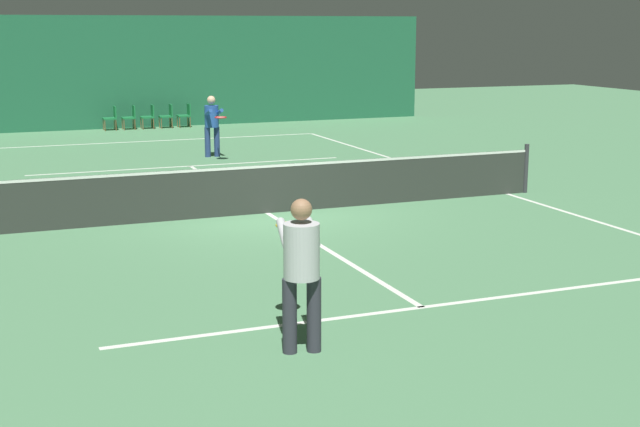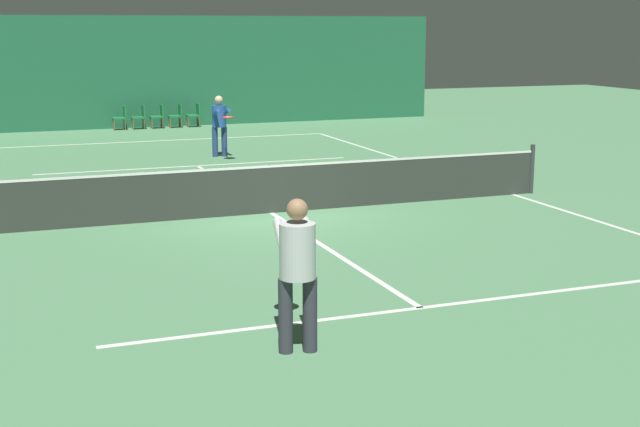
{
  "view_description": "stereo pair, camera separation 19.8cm",
  "coord_description": "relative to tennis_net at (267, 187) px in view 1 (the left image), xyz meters",
  "views": [
    {
      "loc": [
        -5.31,
        -16.21,
        3.59
      ],
      "look_at": [
        -0.81,
        -4.83,
        1.0
      ],
      "focal_mm": 50.0,
      "sensor_mm": 36.0,
      "label": 1
    },
    {
      "loc": [
        -5.13,
        -16.28,
        3.59
      ],
      "look_at": [
        -0.81,
        -4.83,
        1.0
      ],
      "focal_mm": 50.0,
      "sensor_mm": 36.0,
      "label": 2
    }
  ],
  "objects": [
    {
      "name": "tennis_net",
      "position": [
        0.0,
        0.0,
        0.0
      ],
      "size": [
        12.0,
        0.1,
        1.07
      ],
      "color": "#2D332D",
      "rests_on": "ground"
    },
    {
      "name": "court_line_centre",
      "position": [
        0.0,
        0.0,
        -0.51
      ],
      "size": [
        0.1,
        12.8,
        0.0
      ],
      "color": "silver",
      "rests_on": "ground"
    },
    {
      "name": "courtside_chair_0",
      "position": [
        -0.64,
        15.39,
        -0.03
      ],
      "size": [
        0.44,
        0.44,
        0.84
      ],
      "rotation": [
        0.0,
        0.0,
        -1.57
      ],
      "color": "brown",
      "rests_on": "ground"
    },
    {
      "name": "courtside_chair_4",
      "position": [
        2.0,
        15.39,
        -0.03
      ],
      "size": [
        0.44,
        0.44,
        0.84
      ],
      "rotation": [
        0.0,
        0.0,
        -1.57
      ],
      "color": "brown",
      "rests_on": "ground"
    },
    {
      "name": "court_line_service_far",
      "position": [
        0.0,
        6.4,
        -0.51
      ],
      "size": [
        8.25,
        0.1,
        0.0
      ],
      "color": "silver",
      "rests_on": "ground"
    },
    {
      "name": "courtside_chair_1",
      "position": [
        0.02,
        15.39,
        -0.03
      ],
      "size": [
        0.44,
        0.44,
        0.84
      ],
      "rotation": [
        0.0,
        0.0,
        -1.57
      ],
      "color": "brown",
      "rests_on": "ground"
    },
    {
      "name": "backdrop_curtain",
      "position": [
        0.0,
        15.94,
        1.46
      ],
      "size": [
        23.0,
        0.12,
        3.95
      ],
      "color": "#1E5B3D",
      "rests_on": "ground"
    },
    {
      "name": "court_line_service_near",
      "position": [
        0.0,
        -6.4,
        -0.51
      ],
      "size": [
        8.25,
        0.1,
        0.0
      ],
      "color": "silver",
      "rests_on": "ground"
    },
    {
      "name": "player_far",
      "position": [
        0.98,
        7.81,
        0.48
      ],
      "size": [
        0.43,
        1.37,
        1.69
      ],
      "rotation": [
        0.0,
        0.0,
        -1.59
      ],
      "color": "navy",
      "rests_on": "ground"
    },
    {
      "name": "player_near",
      "position": [
        -2.01,
        -7.29,
        0.51
      ],
      "size": [
        0.65,
        1.43,
        1.75
      ],
      "rotation": [
        0.0,
        0.0,
        1.36
      ],
      "color": "#2D2D38",
      "rests_on": "ground"
    },
    {
      "name": "ground_plane",
      "position": [
        0.0,
        0.0,
        -0.51
      ],
      "size": [
        60.0,
        60.0,
        0.0
      ],
      "primitive_type": "plane",
      "color": "#4C7F56"
    },
    {
      "name": "courtside_chair_2",
      "position": [
        0.68,
        15.39,
        -0.03
      ],
      "size": [
        0.44,
        0.44,
        0.84
      ],
      "rotation": [
        0.0,
        0.0,
        -1.57
      ],
      "color": "brown",
      "rests_on": "ground"
    },
    {
      "name": "courtside_chair_3",
      "position": [
        1.34,
        15.39,
        -0.03
      ],
      "size": [
        0.44,
        0.44,
        0.84
      ],
      "rotation": [
        0.0,
        0.0,
        -1.57
      ],
      "color": "brown",
      "rests_on": "ground"
    },
    {
      "name": "court_line_baseline_far",
      "position": [
        0.0,
        11.9,
        -0.51
      ],
      "size": [
        11.0,
        0.1,
        0.0
      ],
      "color": "silver",
      "rests_on": "ground"
    },
    {
      "name": "court_line_sideline_right",
      "position": [
        5.5,
        0.0,
        -0.51
      ],
      "size": [
        0.1,
        23.8,
        0.0
      ],
      "color": "silver",
      "rests_on": "ground"
    }
  ]
}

